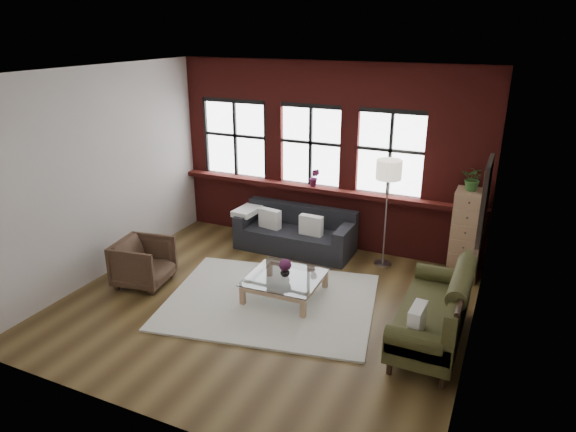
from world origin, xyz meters
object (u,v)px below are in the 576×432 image
at_px(armchair, 144,262).
at_px(vase, 285,272).
at_px(dark_sofa, 295,231).
at_px(coffee_table, 285,287).
at_px(drawer_chest, 466,235).
at_px(vintage_settee, 432,305).
at_px(floor_lamp, 386,210).

bearing_deg(armchair, vase, -85.43).
height_order(dark_sofa, armchair, dark_sofa).
distance_m(coffee_table, vase, 0.24).
distance_m(armchair, drawer_chest, 4.95).
xyz_separation_m(vintage_settee, floor_lamp, (-1.10, 1.94, 0.45)).
xyz_separation_m(dark_sofa, armchair, (-1.59, -2.10, -0.02)).
height_order(dark_sofa, vintage_settee, vintage_settee).
relative_size(dark_sofa, coffee_table, 1.97).
bearing_deg(vintage_settee, floor_lamp, 119.51).
bearing_deg(vase, dark_sofa, 108.89).
bearing_deg(vase, vintage_settee, -7.33).
height_order(coffee_table, vase, vase).
xyz_separation_m(coffee_table, drawer_chest, (2.26, 1.74, 0.55)).
relative_size(armchair, coffee_table, 0.75).
xyz_separation_m(vintage_settee, armchair, (-4.25, -0.24, -0.16)).
bearing_deg(floor_lamp, drawer_chest, 3.41).
distance_m(dark_sofa, vase, 1.68).
distance_m(armchair, floor_lamp, 3.87).
bearing_deg(vintage_settee, coffee_table, 172.67).
height_order(dark_sofa, floor_lamp, floor_lamp).
bearing_deg(drawer_chest, vase, -142.35).
relative_size(vintage_settee, vase, 13.63).
bearing_deg(coffee_table, drawer_chest, 37.65).
xyz_separation_m(vintage_settee, vase, (-2.11, 0.27, -0.11)).
height_order(drawer_chest, floor_lamp, floor_lamp).
bearing_deg(coffee_table, floor_lamp, 58.74).
bearing_deg(vintage_settee, dark_sofa, 144.93).
bearing_deg(armchair, drawer_chest, -71.70).
bearing_deg(vintage_settee, vase, 172.67).
xyz_separation_m(armchair, vase, (2.13, 0.51, 0.05)).
bearing_deg(coffee_table, vintage_settee, -7.33).
relative_size(coffee_table, vase, 7.32).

